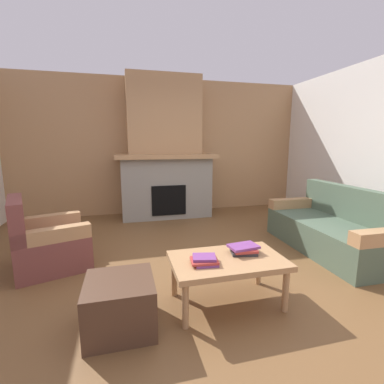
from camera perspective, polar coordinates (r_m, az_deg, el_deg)
The scene contains 9 objects.
ground at distance 3.12m, azimuth 2.27°, elevation -17.09°, with size 9.00×9.00×0.00m, color brown.
wall_back_wood_panel at distance 5.71m, azimuth -6.30°, elevation 9.37°, with size 6.00×0.12×2.70m, color tan.
fireplace at distance 5.35m, azimuth -5.70°, elevation 7.32°, with size 1.90×0.82×2.70m.
couch at distance 4.14m, azimuth 27.62°, elevation -7.03°, with size 0.87×1.82×0.85m.
armchair at distance 3.60m, azimuth -28.28°, elevation -9.48°, with size 0.96×0.96×0.85m.
coffee_table at distance 2.51m, azimuth 7.50°, elevation -14.79°, with size 1.00×0.60×0.43m.
ottoman at distance 2.34m, azimuth -14.88°, elevation -21.87°, with size 0.52×0.52×0.40m, color #4C3323.
book_stack_near_edge at distance 2.36m, azimuth 2.68°, elevation -14.12°, with size 0.24×0.24×0.06m.
book_stack_center at distance 2.59m, azimuth 10.86°, elevation -11.78°, with size 0.28×0.22×0.07m.
Camera 1 is at (-0.79, -2.65, 1.43)m, focal length 25.31 mm.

